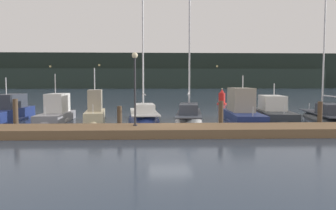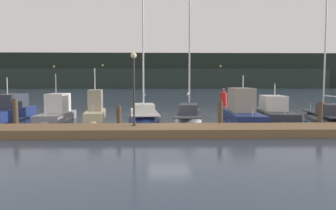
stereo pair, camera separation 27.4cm
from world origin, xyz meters
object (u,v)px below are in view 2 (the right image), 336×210
(sailboat_berth_9, at_px, (326,119))
(sailboat_berth_5, at_px, (144,120))
(sailboat_berth_6, at_px, (189,120))
(dock_lamppost, at_px, (134,77))
(motorboat_berth_7, at_px, (242,115))
(motorboat_berth_8, at_px, (274,116))
(motorboat_berth_3, at_px, (57,117))
(motorboat_berth_4, at_px, (95,116))
(channel_buoy, at_px, (224,98))
(motorboat_berth_2, at_px, (8,116))

(sailboat_berth_9, bearing_deg, sailboat_berth_5, 179.77)
(sailboat_berth_6, height_order, dock_lamppost, sailboat_berth_6)
(motorboat_berth_7, distance_m, motorboat_berth_8, 3.12)
(sailboat_berth_9, distance_m, dock_lamppost, 14.91)
(dock_lamppost, bearing_deg, sailboat_berth_6, 54.17)
(motorboat_berth_7, distance_m, sailboat_berth_9, 6.32)
(motorboat_berth_3, distance_m, sailboat_berth_9, 19.45)
(motorboat_berth_4, bearing_deg, channel_buoy, 54.14)
(sailboat_berth_5, height_order, motorboat_berth_7, sailboat_berth_5)
(motorboat_berth_4, bearing_deg, sailboat_berth_5, 2.87)
(dock_lamppost, bearing_deg, motorboat_berth_7, 35.36)
(motorboat_berth_3, bearing_deg, dock_lamppost, -44.48)
(sailboat_berth_6, height_order, motorboat_berth_8, sailboat_berth_6)
(sailboat_berth_6, relative_size, dock_lamppost, 3.40)
(motorboat_berth_7, distance_m, channel_buoy, 18.01)
(motorboat_berth_3, height_order, motorboat_berth_4, motorboat_berth_4)
(motorboat_berth_3, relative_size, sailboat_berth_9, 0.49)
(motorboat_berth_4, xyz_separation_m, sailboat_berth_6, (6.55, -0.87, -0.23))
(motorboat_berth_7, relative_size, channel_buoy, 3.44)
(motorboat_berth_8, bearing_deg, sailboat_berth_6, -164.36)
(sailboat_berth_6, height_order, sailboat_berth_9, sailboat_berth_6)
(sailboat_berth_5, bearing_deg, motorboat_berth_4, -177.13)
(motorboat_berth_4, distance_m, sailboat_berth_6, 6.61)
(sailboat_berth_6, bearing_deg, motorboat_berth_8, 15.64)
(motorboat_berth_3, height_order, sailboat_berth_6, sailboat_berth_6)
(sailboat_berth_9, bearing_deg, channel_buoy, 103.20)
(sailboat_berth_6, bearing_deg, dock_lamppost, -125.83)
(motorboat_berth_4, xyz_separation_m, dock_lamppost, (3.16, -5.57, 2.68))
(channel_buoy, bearing_deg, motorboat_berth_3, -131.97)
(motorboat_berth_8, distance_m, sailboat_berth_9, 3.62)
(sailboat_berth_9, height_order, channel_buoy, sailboat_berth_9)
(motorboat_berth_2, height_order, dock_lamppost, dock_lamppost)
(sailboat_berth_6, distance_m, motorboat_berth_7, 3.83)
(sailboat_berth_6, distance_m, channel_buoy, 19.25)
(sailboat_berth_5, distance_m, sailboat_berth_9, 13.21)
(motorboat_berth_4, xyz_separation_m, channel_buoy, (12.58, 17.40, 0.36))
(sailboat_berth_6, distance_m, dock_lamppost, 6.48)
(sailboat_berth_5, relative_size, motorboat_berth_8, 1.54)
(sailboat_berth_6, bearing_deg, sailboat_berth_5, 161.55)
(motorboat_berth_2, distance_m, motorboat_berth_4, 6.52)
(channel_buoy, bearing_deg, sailboat_berth_5, -117.99)
(motorboat_berth_3, bearing_deg, motorboat_berth_7, -3.32)
(motorboat_berth_8, xyz_separation_m, dock_lamppost, (-9.96, -6.53, 2.79))
(sailboat_berth_6, xyz_separation_m, motorboat_berth_8, (6.57, 1.84, 0.11))
(dock_lamppost, bearing_deg, motorboat_berth_4, 119.58)
(dock_lamppost, bearing_deg, motorboat_berth_2, 146.53)
(motorboat_berth_4, height_order, motorboat_berth_8, motorboat_berth_4)
(motorboat_berth_4, relative_size, sailboat_berth_6, 0.36)
(channel_buoy, bearing_deg, sailboat_berth_9, -76.80)
(motorboat_berth_3, bearing_deg, motorboat_berth_2, 172.20)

